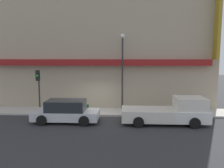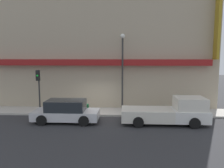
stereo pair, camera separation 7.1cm
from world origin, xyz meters
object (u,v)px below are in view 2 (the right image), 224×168
Objects in this scene: street_lamp at (122,63)px; pickup_truck at (170,112)px; fire_hydrant at (88,108)px; parked_car at (66,111)px; traffic_light at (39,83)px.

pickup_truck is at bearing -45.40° from street_lamp.
fire_hydrant is at bearing 162.50° from pickup_truck.
pickup_truck is 7.00m from parked_car.
street_lamp is at bearing 26.22° from fire_hydrant.
fire_hydrant is 4.27m from traffic_light.
traffic_light is (-6.48, -1.19, -1.50)m from street_lamp.
street_lamp is (3.81, 3.24, 3.18)m from parked_car.
street_lamp reaches higher than pickup_truck.
pickup_truck is 0.92× the size of street_lamp.
parked_car is 2.26m from fire_hydrant.
parked_car is at bearing -139.58° from street_lamp.
pickup_truck reaches higher than parked_car.
fire_hydrant is 0.22× the size of traffic_light.
pickup_truck is 6.17m from fire_hydrant.
traffic_light is (-2.67, 2.05, 1.67)m from parked_car.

